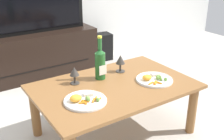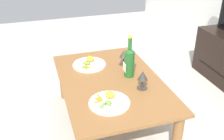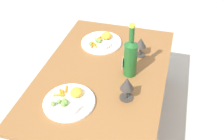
{
  "view_description": "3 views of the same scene",
  "coord_description": "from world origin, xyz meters",
  "px_view_note": "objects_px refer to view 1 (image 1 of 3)",
  "views": [
    {
      "loc": [
        -1.05,
        -1.56,
        1.34
      ],
      "look_at": [
        0.03,
        0.08,
        0.52
      ],
      "focal_mm": 44.59,
      "sensor_mm": 36.0,
      "label": 1
    },
    {
      "loc": [
        1.74,
        -0.54,
        1.48
      ],
      "look_at": [
        -0.04,
        0.02,
        0.5
      ],
      "focal_mm": 42.71,
      "sensor_mm": 36.0,
      "label": 2
    },
    {
      "loc": [
        1.21,
        0.38,
        1.48
      ],
      "look_at": [
        0.05,
        0.07,
        0.49
      ],
      "focal_mm": 42.33,
      "sensor_mm": 36.0,
      "label": 3
    }
  ],
  "objects_px": {
    "goblet_left": "(74,72)",
    "dinner_plate_left": "(84,100)",
    "goblet_right": "(120,61)",
    "wine_bottle": "(100,63)",
    "floor_speaker": "(104,47)",
    "tv_stand": "(40,54)",
    "dining_table": "(114,93)",
    "dinner_plate_right": "(154,79)",
    "tv_screen": "(35,9)"
  },
  "relations": [
    {
      "from": "goblet_left",
      "to": "goblet_right",
      "type": "xyz_separation_m",
      "value": [
        0.42,
        0.0,
        0.01
      ]
    },
    {
      "from": "dining_table",
      "to": "goblet_left",
      "type": "relative_size",
      "value": 8.76
    },
    {
      "from": "tv_screen",
      "to": "goblet_right",
      "type": "xyz_separation_m",
      "value": [
        0.25,
        -1.27,
        -0.25
      ]
    },
    {
      "from": "floor_speaker",
      "to": "goblet_right",
      "type": "bearing_deg",
      "value": -111.31
    },
    {
      "from": "floor_speaker",
      "to": "goblet_left",
      "type": "height_order",
      "value": "goblet_left"
    },
    {
      "from": "tv_screen",
      "to": "goblet_right",
      "type": "distance_m",
      "value": 1.32
    },
    {
      "from": "goblet_left",
      "to": "wine_bottle",
      "type": "bearing_deg",
      "value": -7.1
    },
    {
      "from": "floor_speaker",
      "to": "dinner_plate_left",
      "type": "distance_m",
      "value": 1.98
    },
    {
      "from": "goblet_left",
      "to": "dinner_plate_right",
      "type": "height_order",
      "value": "goblet_left"
    },
    {
      "from": "dining_table",
      "to": "dinner_plate_left",
      "type": "relative_size",
      "value": 4.07
    },
    {
      "from": "wine_bottle",
      "to": "goblet_left",
      "type": "xyz_separation_m",
      "value": [
        -0.21,
        0.03,
        -0.04
      ]
    },
    {
      "from": "tv_stand",
      "to": "goblet_right",
      "type": "height_order",
      "value": "goblet_right"
    },
    {
      "from": "dining_table",
      "to": "dinner_plate_left",
      "type": "bearing_deg",
      "value": -161.67
    },
    {
      "from": "dinner_plate_right",
      "to": "tv_screen",
      "type": "bearing_deg",
      "value": 103.11
    },
    {
      "from": "wine_bottle",
      "to": "goblet_right",
      "type": "relative_size",
      "value": 2.38
    },
    {
      "from": "goblet_right",
      "to": "floor_speaker",
      "type": "bearing_deg",
      "value": 63.75
    },
    {
      "from": "goblet_left",
      "to": "dinner_plate_left",
      "type": "bearing_deg",
      "value": -104.19
    },
    {
      "from": "tv_stand",
      "to": "floor_speaker",
      "type": "distance_m",
      "value": 0.9
    },
    {
      "from": "dinner_plate_left",
      "to": "tv_screen",
      "type": "bearing_deg",
      "value": 81.1
    },
    {
      "from": "floor_speaker",
      "to": "tv_screen",
      "type": "bearing_deg",
      "value": -172.62
    },
    {
      "from": "wine_bottle",
      "to": "goblet_right",
      "type": "distance_m",
      "value": 0.21
    },
    {
      "from": "dining_table",
      "to": "goblet_right",
      "type": "bearing_deg",
      "value": 45.36
    },
    {
      "from": "tv_screen",
      "to": "wine_bottle",
      "type": "height_order",
      "value": "tv_screen"
    },
    {
      "from": "wine_bottle",
      "to": "floor_speaker",
      "type": "bearing_deg",
      "value": 57.35
    },
    {
      "from": "dining_table",
      "to": "wine_bottle",
      "type": "bearing_deg",
      "value": 98.68
    },
    {
      "from": "wine_bottle",
      "to": "dinner_plate_left",
      "type": "xyz_separation_m",
      "value": [
        -0.28,
        -0.26,
        -0.12
      ]
    },
    {
      "from": "tv_screen",
      "to": "dinner_plate_right",
      "type": "bearing_deg",
      "value": -76.89
    },
    {
      "from": "tv_screen",
      "to": "dinner_plate_left",
      "type": "bearing_deg",
      "value": -98.9
    },
    {
      "from": "dinner_plate_left",
      "to": "tv_stand",
      "type": "bearing_deg",
      "value": 81.12
    },
    {
      "from": "goblet_left",
      "to": "dinner_plate_left",
      "type": "xyz_separation_m",
      "value": [
        -0.07,
        -0.29,
        -0.08
      ]
    },
    {
      "from": "dining_table",
      "to": "goblet_left",
      "type": "distance_m",
      "value": 0.34
    },
    {
      "from": "tv_screen",
      "to": "wine_bottle",
      "type": "distance_m",
      "value": 1.32
    },
    {
      "from": "tv_stand",
      "to": "goblet_left",
      "type": "bearing_deg",
      "value": -97.65
    },
    {
      "from": "dining_table",
      "to": "dinner_plate_left",
      "type": "xyz_separation_m",
      "value": [
        -0.31,
        -0.1,
        0.08
      ]
    },
    {
      "from": "wine_bottle",
      "to": "dinner_plate_left",
      "type": "bearing_deg",
      "value": -137.06
    },
    {
      "from": "goblet_right",
      "to": "dinner_plate_left",
      "type": "distance_m",
      "value": 0.58
    },
    {
      "from": "dinner_plate_right",
      "to": "dinner_plate_left",
      "type": "bearing_deg",
      "value": 179.91
    },
    {
      "from": "floor_speaker",
      "to": "dinner_plate_right",
      "type": "xyz_separation_m",
      "value": [
        -0.53,
        -1.6,
        0.26
      ]
    },
    {
      "from": "goblet_right",
      "to": "tv_screen",
      "type": "bearing_deg",
      "value": 101.08
    },
    {
      "from": "tv_stand",
      "to": "dining_table",
      "type": "bearing_deg",
      "value": -87.51
    },
    {
      "from": "tv_screen",
      "to": "dinner_plate_right",
      "type": "height_order",
      "value": "tv_screen"
    },
    {
      "from": "goblet_left",
      "to": "dinner_plate_left",
      "type": "relative_size",
      "value": 0.46
    },
    {
      "from": "dining_table",
      "to": "dinner_plate_left",
      "type": "height_order",
      "value": "dinner_plate_left"
    },
    {
      "from": "tv_screen",
      "to": "goblet_right",
      "type": "height_order",
      "value": "tv_screen"
    },
    {
      "from": "wine_bottle",
      "to": "goblet_left",
      "type": "distance_m",
      "value": 0.22
    },
    {
      "from": "tv_stand",
      "to": "wine_bottle",
      "type": "distance_m",
      "value": 1.34
    },
    {
      "from": "dining_table",
      "to": "tv_stand",
      "type": "relative_size",
      "value": 0.9
    },
    {
      "from": "tv_screen",
      "to": "dinner_plate_left",
      "type": "distance_m",
      "value": 1.62
    },
    {
      "from": "goblet_right",
      "to": "dinner_plate_right",
      "type": "relative_size",
      "value": 0.51
    },
    {
      "from": "tv_screen",
      "to": "wine_bottle",
      "type": "bearing_deg",
      "value": -88.28
    }
  ]
}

